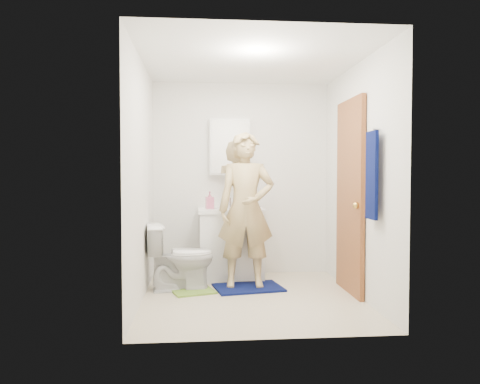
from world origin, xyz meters
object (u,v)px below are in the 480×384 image
(toothbrush_cup, at_px, (253,204))
(man, at_px, (246,209))
(towel, at_px, (372,175))
(medicine_cabinet, at_px, (230,147))
(toilet, at_px, (180,257))
(vanity_cabinet, at_px, (231,245))
(soap_dispenser, at_px, (210,200))

(toothbrush_cup, distance_m, man, 0.63)
(towel, xyz_separation_m, toothbrush_cup, (-0.89, 1.62, -0.35))
(medicine_cabinet, bearing_deg, toilet, -128.55)
(medicine_cabinet, bearing_deg, toothbrush_cup, -17.28)
(vanity_cabinet, distance_m, medicine_cabinet, 1.22)
(toilet, distance_m, soap_dispenser, 0.82)
(vanity_cabinet, height_order, medicine_cabinet, medicine_cabinet)
(toilet, relative_size, toothbrush_cup, 6.27)
(towel, height_order, man, man)
(towel, xyz_separation_m, soap_dispenser, (-1.44, 1.45, -0.30))
(vanity_cabinet, relative_size, medicine_cabinet, 1.14)
(toilet, bearing_deg, soap_dispenser, -41.51)
(soap_dispenser, height_order, toothbrush_cup, soap_dispenser)
(towel, distance_m, soap_dispenser, 2.06)
(toilet, relative_size, man, 0.43)
(vanity_cabinet, distance_m, towel, 2.08)
(toilet, relative_size, soap_dispenser, 3.54)
(toothbrush_cup, relative_size, man, 0.07)
(man, bearing_deg, toilet, -175.48)
(vanity_cabinet, distance_m, toilet, 0.78)
(soap_dispenser, height_order, man, man)
(vanity_cabinet, relative_size, toilet, 1.10)
(toothbrush_cup, bearing_deg, soap_dispenser, -162.01)
(medicine_cabinet, xyz_separation_m, towel, (1.18, -1.71, -0.35))
(towel, xyz_separation_m, toilet, (-1.77, 0.97, -0.89))
(toilet, xyz_separation_m, toothbrush_cup, (0.87, 0.65, 0.53))
(medicine_cabinet, relative_size, man, 0.41)
(towel, distance_m, toothbrush_cup, 1.89)
(vanity_cabinet, relative_size, soap_dispenser, 3.90)
(toilet, bearing_deg, man, -93.93)
(medicine_cabinet, bearing_deg, man, -79.22)
(vanity_cabinet, bearing_deg, soap_dispenser, -171.17)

